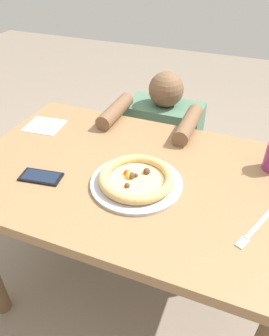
{
  "coord_description": "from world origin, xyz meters",
  "views": [
    {
      "loc": [
        0.36,
        -0.89,
        1.48
      ],
      "look_at": [
        0.01,
        -0.01,
        0.78
      ],
      "focal_mm": 34.89,
      "sensor_mm": 36.0,
      "label": 1
    }
  ],
  "objects_px": {
    "pizza_near": "(136,180)",
    "cell_phone": "(41,177)",
    "diner_seated": "(162,159)",
    "fork": "(254,230)"
  },
  "relations": [
    {
      "from": "pizza_near",
      "to": "cell_phone",
      "type": "relative_size",
      "value": 2.05
    },
    {
      "from": "diner_seated",
      "to": "cell_phone",
      "type": "bearing_deg",
      "value": -107.37
    },
    {
      "from": "fork",
      "to": "diner_seated",
      "type": "distance_m",
      "value": 0.95
    },
    {
      "from": "diner_seated",
      "to": "pizza_near",
      "type": "bearing_deg",
      "value": -81.23
    },
    {
      "from": "fork",
      "to": "cell_phone",
      "type": "height_order",
      "value": "cell_phone"
    },
    {
      "from": "cell_phone",
      "to": "pizza_near",
      "type": "bearing_deg",
      "value": 15.68
    },
    {
      "from": "pizza_near",
      "to": "diner_seated",
      "type": "height_order",
      "value": "diner_seated"
    },
    {
      "from": "pizza_near",
      "to": "cell_phone",
      "type": "distance_m",
      "value": 0.35
    },
    {
      "from": "fork",
      "to": "diner_seated",
      "type": "relative_size",
      "value": 0.21
    },
    {
      "from": "pizza_near",
      "to": "fork",
      "type": "distance_m",
      "value": 0.41
    }
  ]
}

